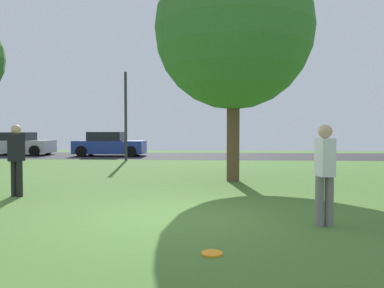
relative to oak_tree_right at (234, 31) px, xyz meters
name	(u,v)px	position (x,y,z in m)	size (l,w,h in m)	color
ground_plane	(174,216)	(-1.29, -4.81, -4.55)	(44.00, 44.00, 0.00)	#47702D
road_strip	(202,156)	(-1.29, 11.19, -4.54)	(44.00, 6.40, 0.01)	#28282B
oak_tree_right	(234,31)	(0.00, 0.00, 0.00)	(4.76, 4.76, 6.94)	brown
person_bystander	(16,157)	(-5.17, -3.01, -3.62)	(0.30, 0.37, 1.68)	black
person_walking	(325,170)	(1.20, -5.36, -3.65)	(0.30, 0.35, 1.64)	slate
frisbee_disc	(212,253)	(-0.60, -6.86, -4.53)	(0.27, 0.27, 0.03)	orange
parked_car_silver	(19,145)	(-12.83, 11.41, -3.89)	(4.03, 2.05, 1.43)	#B7B7BC
parked_car_blue	(109,145)	(-6.92, 10.88, -3.88)	(4.19, 1.94, 1.46)	#233893
street_lamp_post	(126,117)	(-5.06, 7.39, -2.30)	(0.14, 0.14, 4.50)	#2D2D33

